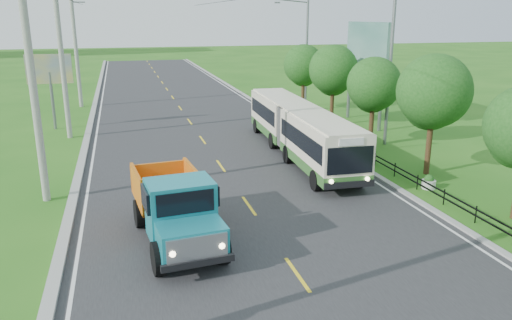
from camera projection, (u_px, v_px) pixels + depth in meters
name	position (u px, v px, depth m)	size (l,w,h in m)	color
ground	(297.00, 275.00, 15.41)	(240.00, 240.00, 0.00)	#235F16
road	(198.00, 133.00, 33.95)	(14.00, 120.00, 0.02)	#28282B
curb_left	(87.00, 139.00, 32.12)	(0.40, 120.00, 0.15)	#9E9E99
curb_right	(297.00, 127.00, 35.74)	(0.30, 120.00, 0.10)	#9E9E99
edge_line_left	(96.00, 139.00, 32.27)	(0.12, 120.00, 0.00)	silver
edge_line_right	(290.00, 128.00, 35.62)	(0.12, 120.00, 0.00)	silver
centre_dash	(297.00, 274.00, 15.41)	(0.12, 2.20, 0.00)	yellow
railing_right	(343.00, 142.00, 30.32)	(0.04, 40.00, 0.60)	black
pole_near	(33.00, 83.00, 20.26)	(3.51, 0.32, 10.00)	gray
pole_mid	(62.00, 59.00, 31.38)	(3.51, 0.32, 10.00)	gray
pole_far	(76.00, 48.00, 42.50)	(3.51, 0.32, 10.00)	gray
tree_third	(433.00, 95.00, 24.33)	(3.60, 3.62, 6.00)	#382314
tree_fourth	(373.00, 87.00, 30.01)	(3.24, 3.31, 5.40)	#382314
tree_fifth	(333.00, 72.00, 35.49)	(3.48, 3.52, 5.80)	#382314
tree_back	(304.00, 67.00, 41.11)	(3.30, 3.36, 5.50)	#382314
streetlight_mid	(388.00, 65.00, 29.71)	(3.02, 0.20, 9.07)	slate
streetlight_far	(305.00, 50.00, 42.68)	(3.02, 0.20, 9.07)	slate
planter_near	(429.00, 183.00, 23.06)	(0.64, 0.64, 0.67)	silver
planter_mid	(352.00, 142.00, 30.48)	(0.64, 0.64, 0.67)	silver
planter_far	(306.00, 117.00, 37.89)	(0.64, 0.64, 0.67)	silver
billboard_left	(49.00, 74.00, 34.19)	(3.00, 0.20, 5.20)	slate
billboard_right	(367.00, 50.00, 35.56)	(0.24, 6.00, 7.30)	slate
bus	(299.00, 127.00, 28.13)	(2.91, 14.54, 2.79)	#306428
dump_truck	(175.00, 204.00, 17.29)	(2.87, 6.22, 2.53)	teal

